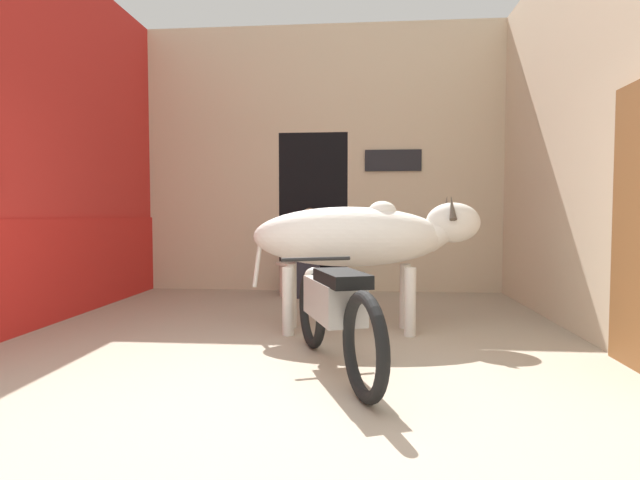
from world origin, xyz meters
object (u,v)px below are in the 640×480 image
Objects in this scene: shopkeeper_seated at (309,250)px; plastic_stool at (288,278)px; cow at (360,237)px; motorcycle_near at (334,309)px.

plastic_stool is at bearing 168.42° from shopkeeper_seated.
cow is 1.79× the size of shopkeeper_seated.
cow is at bearing -63.56° from plastic_stool.
cow reaches higher than shopkeeper_seated.
shopkeeper_seated is 2.59× the size of plastic_stool.
shopkeeper_seated reaches higher than motorcycle_near.
cow reaches higher than plastic_stool.
shopkeeper_seated is at bearing 99.24° from motorcycle_near.
cow is 1.32m from motorcycle_near.
shopkeeper_seated is 0.51m from plastic_stool.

